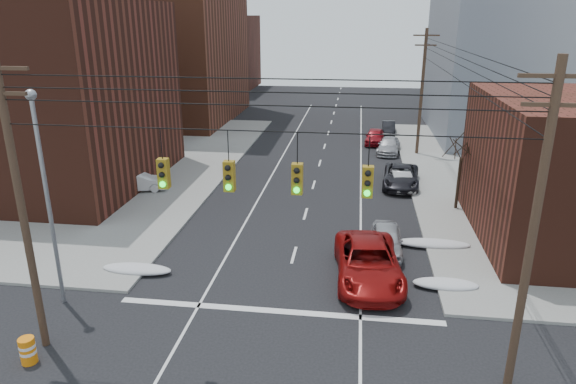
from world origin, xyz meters
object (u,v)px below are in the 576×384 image
(parked_car_f, at_px, (389,127))
(lot_car_c, at_px, (64,165))
(red_pickup, at_px, (368,262))
(parked_car_d, at_px, (389,146))
(parked_car_e, at_px, (375,137))
(lot_car_a, at_px, (138,182))
(lot_car_d, at_px, (91,166))
(parked_car_c, at_px, (401,176))
(lot_car_b, at_px, (128,166))
(construction_barrel, at_px, (28,350))
(parked_car_a, at_px, (386,240))
(parked_car_b, at_px, (401,181))

(parked_car_f, xyz_separation_m, lot_car_c, (-25.97, -19.27, 0.31))
(red_pickup, bearing_deg, parked_car_d, 80.06)
(parked_car_e, relative_size, lot_car_a, 1.06)
(lot_car_d, bearing_deg, parked_car_c, -98.69)
(lot_car_b, relative_size, construction_barrel, 5.23)
(red_pickup, xyz_separation_m, lot_car_d, (-21.43, 14.18, -0.09))
(lot_car_a, relative_size, lot_car_d, 1.04)
(lot_car_a, bearing_deg, parked_car_a, -131.01)
(lot_car_a, height_order, lot_car_b, lot_car_b)
(parked_car_c, bearing_deg, construction_barrel, -118.14)
(parked_car_f, relative_size, lot_car_c, 0.70)
(red_pickup, relative_size, parked_car_f, 1.70)
(red_pickup, relative_size, lot_car_a, 1.61)
(lot_car_c, relative_size, lot_car_d, 1.41)
(parked_car_e, distance_m, construction_barrel, 38.20)
(parked_car_c, relative_size, lot_car_b, 1.03)
(red_pickup, relative_size, parked_car_a, 1.53)
(red_pickup, distance_m, parked_car_c, 14.89)
(parked_car_e, height_order, lot_car_a, lot_car_a)
(parked_car_e, bearing_deg, parked_car_c, -77.68)
(parked_car_d, bearing_deg, parked_car_b, -80.12)
(lot_car_a, bearing_deg, lot_car_b, 16.71)
(parked_car_d, xyz_separation_m, lot_car_d, (-23.60, -10.24, 0.12))
(parked_car_c, height_order, parked_car_d, parked_car_c)
(parked_car_b, height_order, parked_car_e, parked_car_e)
(parked_car_c, distance_m, parked_car_e, 13.32)
(parked_car_d, bearing_deg, lot_car_a, -135.33)
(parked_car_b, height_order, parked_car_f, same)
(parked_car_a, bearing_deg, parked_car_e, 91.45)
(construction_barrel, bearing_deg, parked_car_c, 56.68)
(parked_car_b, bearing_deg, lot_car_b, 172.76)
(parked_car_b, relative_size, construction_barrel, 3.77)
(construction_barrel, bearing_deg, lot_car_d, 112.47)
(parked_car_a, height_order, parked_car_b, parked_car_a)
(parked_car_c, distance_m, parked_car_d, 9.76)
(parked_car_b, distance_m, parked_car_e, 13.90)
(parked_car_e, xyz_separation_m, parked_car_f, (1.60, 5.11, -0.10))
(parked_car_b, relative_size, parked_car_e, 0.89)
(lot_car_b, relative_size, lot_car_d, 1.38)
(parked_car_f, distance_m, lot_car_c, 32.34)
(parked_car_f, height_order, lot_car_b, lot_car_b)
(red_pickup, bearing_deg, lot_car_a, 141.47)
(parked_car_d, relative_size, lot_car_c, 0.87)
(red_pickup, bearing_deg, lot_car_b, 137.50)
(parked_car_f, xyz_separation_m, lot_car_a, (-18.61, -22.31, 0.18))
(lot_car_c, bearing_deg, parked_car_b, -113.10)
(lot_car_b, bearing_deg, parked_car_e, -64.85)
(parked_car_c, xyz_separation_m, lot_car_d, (-24.01, -0.48, 0.04))
(parked_car_a, relative_size, lot_car_c, 0.78)
(parked_car_f, xyz_separation_m, construction_barrel, (-14.86, -40.94, -0.11))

